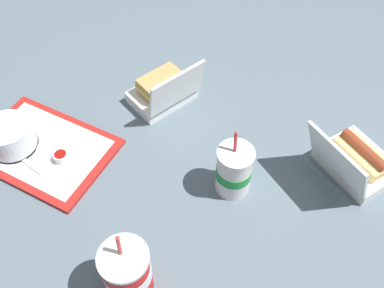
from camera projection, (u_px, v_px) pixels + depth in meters
ground_plane at (185, 154)px, 1.18m from camera, size 3.20×3.20×0.00m
food_tray at (44, 149)px, 1.18m from camera, size 0.39×0.29×0.01m
cake_container at (10, 137)px, 1.15m from camera, size 0.13×0.13×0.08m
ketchup_cup at (61, 157)px, 1.14m from camera, size 0.04×0.04×0.02m
napkin_stack at (60, 142)px, 1.18m from camera, size 0.10×0.10×0.00m
plastic_fork at (28, 163)px, 1.14m from camera, size 0.11×0.04×0.00m
clamshell_hotdog_front at (356, 161)px, 1.11m from camera, size 0.27×0.28×0.18m
clamshell_sandwich_right at (163, 91)px, 1.27m from camera, size 0.22×0.23×0.16m
soda_cup_front at (128, 273)px, 0.88m from camera, size 0.10×0.10×0.23m
soda_cup_corner at (234, 171)px, 1.05m from camera, size 0.09×0.09×0.21m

